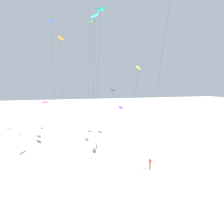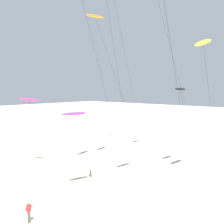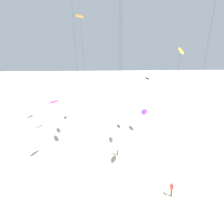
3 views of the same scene
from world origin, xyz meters
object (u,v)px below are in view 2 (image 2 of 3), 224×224
(kite_yellow, at_px, (203,44))
(kite_magenta, at_px, (29,100))
(kite_purple, at_px, (74,114))
(kite_flyer_middle, at_px, (90,169))
(kite_orange, at_px, (96,19))
(kite_black, at_px, (180,90))
(kite_flyer_nearest, at_px, (29,212))

(kite_yellow, bearing_deg, kite_magenta, -156.24)
(kite_purple, xyz_separation_m, kite_magenta, (-11.30, 2.43, 0.89))
(kite_flyer_middle, bearing_deg, kite_orange, 129.87)
(kite_black, bearing_deg, kite_flyer_nearest, -93.32)
(kite_orange, relative_size, kite_purple, 2.52)
(kite_yellow, bearing_deg, kite_flyer_nearest, -108.37)
(kite_purple, distance_m, kite_magenta, 11.59)
(kite_flyer_nearest, xyz_separation_m, kite_flyer_middle, (-4.83, 11.17, 0.00))
(kite_black, bearing_deg, kite_orange, -163.39)
(kite_orange, xyz_separation_m, kite_yellow, (15.69, -0.24, -4.79))
(kite_orange, relative_size, kite_flyer_middle, 12.07)
(kite_black, relative_size, kite_flyer_middle, 6.17)
(kite_orange, bearing_deg, kite_yellow, -0.86)
(kite_flyer_nearest, relative_size, kite_flyer_middle, 1.00)
(kite_flyer_middle, bearing_deg, kite_flyer_nearest, -66.62)
(kite_magenta, bearing_deg, kite_flyer_nearest, -33.52)
(kite_magenta, bearing_deg, kite_yellow, 23.76)
(kite_orange, height_order, kite_flyer_middle, kite_orange)
(kite_purple, bearing_deg, kite_flyer_nearest, -72.84)
(kite_black, xyz_separation_m, kite_magenta, (-14.46, -11.92, -1.30))
(kite_black, bearing_deg, kite_yellow, -38.56)
(kite_black, height_order, kite_magenta, kite_black)
(kite_yellow, height_order, kite_flyer_middle, kite_yellow)
(kite_orange, bearing_deg, kite_flyer_middle, -50.13)
(kite_flyer_nearest, bearing_deg, kite_flyer_middle, 113.38)
(kite_orange, xyz_separation_m, kite_black, (11.20, 3.34, -9.53))
(kite_purple, relative_size, kite_flyer_nearest, 4.80)
(kite_purple, bearing_deg, kite_yellow, 54.61)
(kite_orange, xyz_separation_m, kite_flyer_middle, (5.17, -6.19, -18.64))
(kite_flyer_nearest, bearing_deg, kite_purple, 107.16)
(kite_orange, relative_size, kite_yellow, 1.30)
(kite_black, bearing_deg, kite_purple, -102.44)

